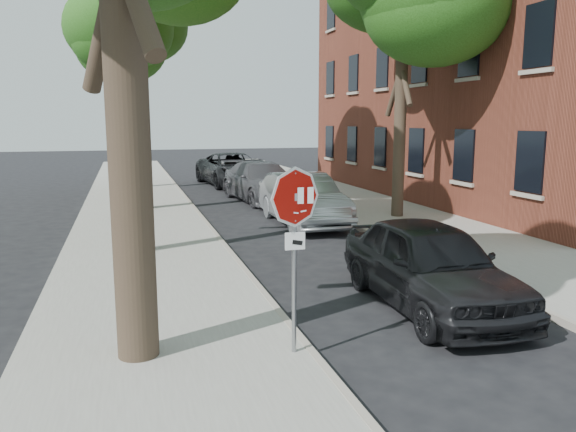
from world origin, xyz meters
The scene contains 12 objects.
ground centered at (0.00, 0.00, 0.00)m, with size 120.00×120.00×0.00m, color black.
sidewalk_left centered at (-2.50, 12.00, 0.06)m, with size 4.00×55.00×0.12m, color gray.
sidewalk_right centered at (6.00, 12.00, 0.06)m, with size 4.00×55.00×0.12m, color gray.
curb_left centered at (-0.45, 12.00, 0.07)m, with size 0.12×55.00×0.13m, color #9E9384.
curb_right centered at (3.95, 12.00, 0.07)m, with size 0.12×55.00×0.13m, color #9E9384.
apartment_building centered at (14.00, 14.00, 7.65)m, with size 12.20×20.20×15.30m.
stop_sign centered at (-0.70, -0.03, 1.95)m, with size 0.76×0.34×2.61m.
tree_far centered at (-2.72, 21.11, 7.21)m, with size 5.29×4.91×9.33m.
car_a centered at (2.28, 1.50, 0.79)m, with size 1.88×4.66×1.59m, color black.
car_b centered at (2.60, 9.96, 0.82)m, with size 1.74×4.99×1.64m, color gray.
car_c centered at (2.60, 15.55, 0.81)m, with size 2.27×5.58×1.62m, color #48474B.
car_d centered at (2.50, 21.66, 0.84)m, with size 2.78×6.04×1.68m, color black.
Camera 1 is at (-2.86, -7.14, 3.33)m, focal length 35.00 mm.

